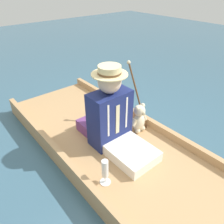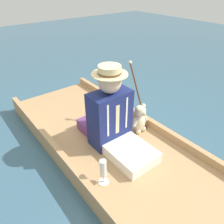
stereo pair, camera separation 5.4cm
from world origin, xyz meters
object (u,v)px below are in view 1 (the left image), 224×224
Objects in this scene: wine_glass at (105,170)px; walking_cane at (136,89)px; teddy_bear at (139,119)px; seated_person at (114,118)px.

walking_cane reaches higher than wine_glass.
walking_cane is (-0.87, -0.53, 0.28)m from wine_glass.
wine_glass is at bearing 31.13° from walking_cane.
wine_glass is (0.76, 0.34, -0.01)m from teddy_bear.
seated_person is 0.55m from wine_glass.
walking_cane is (-0.11, -0.18, 0.27)m from teddy_bear.
seated_person is 2.45× the size of teddy_bear.
walking_cane is at bearing -154.77° from seated_person.
teddy_bear is 0.47× the size of walking_cane.
seated_person is at bearing -0.75° from teddy_bear.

